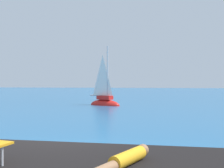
% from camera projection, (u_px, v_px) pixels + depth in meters
% --- Properties ---
extents(ground_plane, '(160.00, 160.00, 0.00)m').
position_uv_depth(ground_plane, '(62.00, 163.00, 7.85)').
color(ground_plane, '#236093').
extents(sailboat_near, '(3.15, 2.22, 5.72)m').
position_uv_depth(sailboat_near, '(105.00, 102.00, 25.93)').
color(sailboat_near, red).
rests_on(sailboat_near, ground).
extents(person_sunbather, '(0.88, 1.65, 0.25)m').
position_uv_depth(person_sunbather, '(124.00, 160.00, 4.88)').
color(person_sunbather, gold).
rests_on(person_sunbather, shore_ledge).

